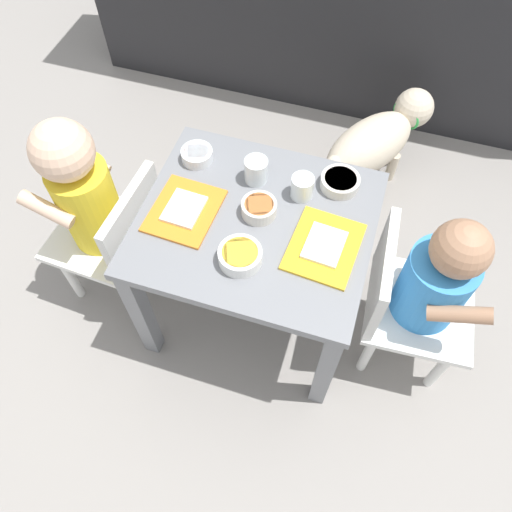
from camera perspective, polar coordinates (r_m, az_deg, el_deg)
name	(u,v)px	position (r m, az deg, el deg)	size (l,w,h in m)	color
ground_plane	(256,306)	(1.63, 0.00, -5.71)	(7.00, 7.00, 0.00)	gray
dining_table	(256,240)	(1.30, 0.00, 1.78)	(0.57, 0.50, 0.47)	slate
seated_child_left	(90,201)	(1.40, -18.34, 5.99)	(0.29, 0.29, 0.67)	white
seated_child_right	(430,284)	(1.31, 19.15, -3.00)	(0.30, 0.30, 0.61)	white
dog	(377,139)	(1.84, 13.63, 12.77)	(0.36, 0.46, 0.31)	beige
food_tray_left	(184,210)	(1.25, -8.16, 5.20)	(0.17, 0.20, 0.02)	orange
food_tray_right	(324,246)	(1.19, 7.76, 1.12)	(0.17, 0.20, 0.02)	gold
water_cup_left	(302,188)	(1.26, 5.27, 7.69)	(0.06, 0.06, 0.06)	white
water_cup_right	(256,171)	(1.29, 0.01, 9.61)	(0.06, 0.06, 0.07)	white
veggie_bowl_near	(242,256)	(1.15, -1.65, -0.02)	(0.10, 0.10, 0.04)	white
cereal_bowl_left_side	(261,208)	(1.23, 0.56, 5.43)	(0.09, 0.09, 0.04)	silver
cereal_bowl_right_side	(340,182)	(1.30, 9.54, 8.34)	(0.10, 0.10, 0.03)	silver
veggie_bowl_far	(197,155)	(1.36, -6.73, 11.38)	(0.08, 0.08, 0.03)	white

